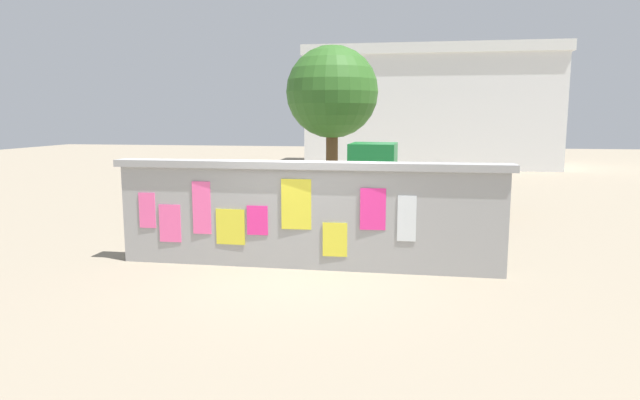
% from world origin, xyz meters
% --- Properties ---
extents(ground, '(60.00, 60.00, 0.00)m').
position_xyz_m(ground, '(0.00, 8.00, 0.00)').
color(ground, gray).
extents(poster_wall, '(6.72, 0.42, 1.81)m').
position_xyz_m(poster_wall, '(-0.00, -0.00, 0.93)').
color(poster_wall, '#9A9A9A').
rests_on(poster_wall, ground).
extents(auto_rickshaw_truck, '(3.65, 1.61, 1.85)m').
position_xyz_m(auto_rickshaw_truck, '(1.68, 5.81, 0.90)').
color(auto_rickshaw_truck, black).
rests_on(auto_rickshaw_truck, ground).
extents(motorcycle, '(1.88, 0.64, 0.87)m').
position_xyz_m(motorcycle, '(-1.59, 3.92, 0.46)').
color(motorcycle, black).
rests_on(motorcycle, ground).
extents(bicycle_near, '(1.69, 0.46, 0.95)m').
position_xyz_m(bicycle_near, '(1.16, 2.12, 0.36)').
color(bicycle_near, black).
rests_on(bicycle_near, ground).
extents(person_walking, '(0.48, 0.48, 1.62)m').
position_xyz_m(person_walking, '(-0.35, 2.64, 0.99)').
color(person_walking, '#3F994C').
rests_on(person_walking, ground).
extents(tree_roadside, '(3.03, 3.03, 4.87)m').
position_xyz_m(tree_roadside, '(-0.94, 9.30, 3.33)').
color(tree_roadside, brown).
rests_on(tree_roadside, ground).
extents(building_background, '(12.57, 6.16, 6.00)m').
position_xyz_m(building_background, '(2.51, 20.95, 3.02)').
color(building_background, white).
rests_on(building_background, ground).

